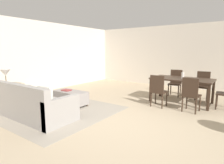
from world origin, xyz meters
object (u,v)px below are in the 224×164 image
at_px(dining_table, 182,81).
at_px(dining_chair_near_left, 158,89).
at_px(dining_chair_far_left, 175,81).
at_px(book_on_ottoman, 66,90).
at_px(table_lamp, 5,73).
at_px(side_table, 7,92).
at_px(dining_chair_far_right, 203,84).
at_px(couch, 34,106).
at_px(ottoman_table, 70,97).
at_px(vase_centerpiece, 183,76).
at_px(dining_chair_near_right, 191,93).

height_order(dining_table, dining_chair_near_left, dining_chair_near_left).
height_order(dining_chair_far_left, book_on_ottoman, dining_chair_far_left).
distance_m(table_lamp, dining_chair_far_left, 5.43).
relative_size(dining_table, dining_chair_far_left, 1.92).
distance_m(table_lamp, dining_table, 5.12).
xyz_separation_m(side_table, dining_chair_near_left, (3.43, 2.52, 0.07)).
relative_size(table_lamp, dining_chair_near_left, 0.57).
xyz_separation_m(dining_table, dining_chair_near_left, (-0.41, -0.86, -0.15)).
relative_size(side_table, table_lamp, 1.07).
relative_size(dining_chair_far_right, book_on_ottoman, 3.54).
height_order(side_table, dining_table, dining_table).
height_order(couch, ottoman_table, couch).
distance_m(dining_table, vase_centerpiece, 0.18).
bearing_deg(dining_chair_near_right, dining_table, 119.11).
bearing_deg(ottoman_table, table_lamp, -136.62).
bearing_deg(table_lamp, dining_table, 41.31).
distance_m(table_lamp, dining_chair_near_right, 5.02).
bearing_deg(couch, vase_centerpiece, 53.00).
relative_size(dining_table, dining_chair_near_right, 1.92).
bearing_deg(couch, dining_table, 53.63).
xyz_separation_m(dining_chair_near_right, vase_centerpiece, (-0.43, 0.79, 0.33)).
distance_m(dining_table, dining_chair_far_left, 0.96).
xyz_separation_m(couch, ottoman_table, (-0.07, 1.23, -0.05)).
relative_size(couch, dining_table, 1.16).
bearing_deg(dining_chair_near_right, vase_centerpiece, 118.93).
distance_m(side_table, dining_chair_near_left, 4.25).
distance_m(couch, book_on_ottoman, 1.23).
bearing_deg(dining_chair_far_left, vase_centerpiece, -61.81).
relative_size(dining_table, vase_centerpiece, 9.64).
relative_size(side_table, dining_chair_near_left, 0.61).
relative_size(couch, dining_chair_near_left, 2.24).
bearing_deg(couch, side_table, 178.46).
bearing_deg(side_table, book_on_ottoman, 46.04).
distance_m(side_table, vase_centerpiece, 5.12).
relative_size(ottoman_table, dining_chair_near_left, 1.12).
bearing_deg(dining_chair_near_right, couch, -139.02).
height_order(dining_chair_near_right, book_on_ottoman, dining_chair_near_right).
distance_m(dining_chair_near_left, dining_chair_far_right, 1.88).
distance_m(side_table, dining_chair_far_right, 6.00).
bearing_deg(table_lamp, side_table, 0.00).
relative_size(couch, vase_centerpiece, 11.20).
bearing_deg(dining_chair_far_left, dining_chair_near_left, -89.06).
bearing_deg(table_lamp, dining_chair_far_right, 44.22).
bearing_deg(dining_chair_near_left, vase_centerpiece, 61.58).
xyz_separation_m(table_lamp, dining_chair_near_left, (3.43, 2.52, -0.45)).
distance_m(dining_chair_near_left, dining_chair_near_right, 0.88).
bearing_deg(dining_table, dining_chair_far_left, 117.97).
xyz_separation_m(ottoman_table, dining_table, (2.58, 2.18, 0.43)).
bearing_deg(dining_table, couch, -126.37).
relative_size(table_lamp, dining_chair_near_right, 0.57).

